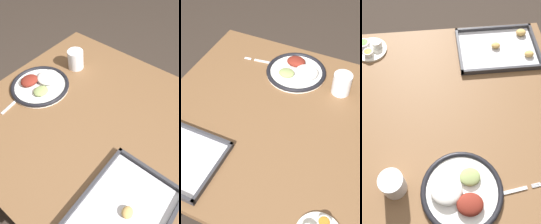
# 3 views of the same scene
# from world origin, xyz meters

# --- Properties ---
(ground_plane) EXTENTS (8.00, 8.00, 0.00)m
(ground_plane) POSITION_xyz_m (0.00, 0.00, 0.00)
(ground_plane) COLOR #382D26
(dining_table) EXTENTS (0.99, 1.02, 0.74)m
(dining_table) POSITION_xyz_m (0.00, 0.00, 0.64)
(dining_table) COLOR brown
(dining_table) RESTS_ON ground_plane
(dinner_plate) EXTENTS (0.29, 0.29, 0.05)m
(dinner_plate) POSITION_xyz_m (0.01, -0.31, 0.76)
(dinner_plate) COLOR white
(dinner_plate) RESTS_ON dining_table
(fork) EXTENTS (0.19, 0.04, 0.00)m
(fork) POSITION_xyz_m (0.19, -0.33, 0.75)
(fork) COLOR silver
(fork) RESTS_ON dining_table
(baking_tray) EXTENTS (0.38, 0.28, 0.03)m
(baking_tray) POSITION_xyz_m (0.27, 0.34, 0.75)
(baking_tray) COLOR #333338
(baking_tray) RESTS_ON dining_table
(drinking_cup) EXTENTS (0.08, 0.08, 0.10)m
(drinking_cup) POSITION_xyz_m (-0.22, -0.27, 0.79)
(drinking_cup) COLOR white
(drinking_cup) RESTS_ON dining_table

